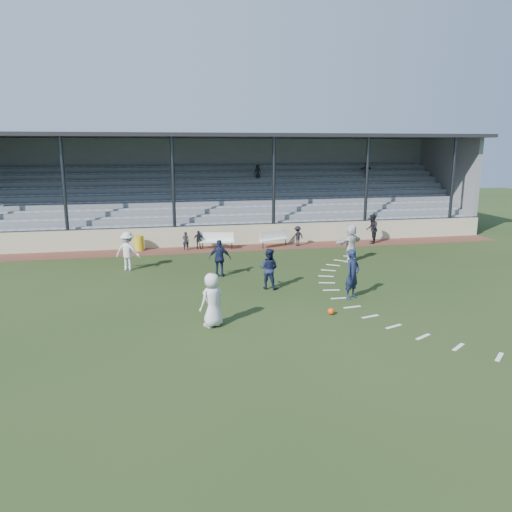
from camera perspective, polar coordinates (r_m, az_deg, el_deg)
The scene contains 19 objects.
ground at distance 19.22m, azimuth 1.53°, elevation -5.38°, with size 90.00×90.00×0.00m, color #233515.
cinder_track at distance 29.21m, azimuth -3.20°, elevation 0.87°, with size 34.00×2.00×0.02m, color #582E23.
retaining_wall at distance 30.12m, azimuth -3.51°, elevation 2.36°, with size 34.00×0.18×1.20m, color #BFB893.
bench_left at distance 29.03m, azimuth -4.50°, elevation 1.93°, with size 2.04×0.86×0.95m.
bench_right at distance 29.62m, azimuth 2.08°, elevation 2.17°, with size 1.99×1.23×0.95m.
trash_bin at distance 29.23m, azimuth -13.20°, elevation 1.44°, with size 0.53×0.53×0.86m, color gold.
football at distance 18.09m, azimuth 8.58°, elevation -6.27°, with size 0.25×0.25×0.25m, color #DA480C.
player_white_lead at distance 16.61m, azimuth -5.02°, elevation -5.02°, with size 0.89×0.58×1.83m, color silver.
player_navy_lead at distance 19.92m, azimuth 10.96°, elevation -2.03°, with size 0.71×0.47×1.96m, color #151D3C.
player_navy_mid at distance 20.88m, azimuth 1.46°, elevation -1.46°, with size 0.84×0.65×1.72m, color #151D3C.
player_white_wing at distance 24.77m, azimuth -14.45°, elevation 0.55°, with size 1.21×0.69×1.87m, color silver.
player_navy_wing at distance 22.84m, azimuth -4.16°, elevation -0.27°, with size 1.01×0.42×1.72m, color #151D3C.
player_white_back at distance 26.22m, azimuth 10.77°, elevation 1.47°, with size 1.81×0.58×1.96m, color silver.
official at distance 31.34m, azimuth 13.10°, elevation 3.05°, with size 0.87×0.68×1.80m, color black.
sub_left_near at distance 28.91m, azimuth -8.03°, elevation 1.72°, with size 0.38×0.25×1.05m, color black.
sub_left_far at distance 29.05m, azimuth -6.55°, elevation 1.85°, with size 0.64×0.27×1.09m, color black.
sub_right at distance 29.92m, azimuth 4.77°, elevation 2.31°, with size 0.77×0.44×1.19m, color black.
grandstand at distance 34.52m, azimuth -4.68°, elevation 6.33°, with size 34.60×9.00×6.61m.
penalty_arc at distance 20.52m, azimuth 12.83°, elevation -4.51°, with size 3.89×14.63×0.01m.
Camera 1 is at (-4.22, -17.79, 5.91)m, focal length 35.00 mm.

